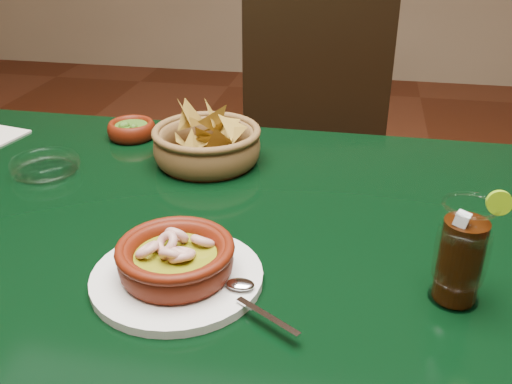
% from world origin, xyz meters
% --- Properties ---
extents(dining_table, '(1.20, 0.80, 0.75)m').
position_xyz_m(dining_table, '(0.00, 0.00, 0.65)').
color(dining_table, black).
rests_on(dining_table, ground).
extents(dining_chair, '(0.54, 0.54, 0.96)m').
position_xyz_m(dining_chair, '(0.18, 0.71, 0.53)').
color(dining_chair, black).
rests_on(dining_chair, ground).
extents(shrimp_plate, '(0.28, 0.22, 0.07)m').
position_xyz_m(shrimp_plate, '(0.07, -0.17, 0.78)').
color(shrimp_plate, silver).
rests_on(shrimp_plate, dining_table).
extents(chip_basket, '(0.23, 0.23, 0.14)m').
position_xyz_m(chip_basket, '(0.01, 0.20, 0.79)').
color(chip_basket, brown).
rests_on(chip_basket, dining_table).
extents(guacamole_ramekin, '(0.12, 0.12, 0.04)m').
position_xyz_m(guacamole_ramekin, '(-0.18, 0.29, 0.77)').
color(guacamole_ramekin, '#451005').
rests_on(guacamole_ramekin, dining_table).
extents(cola_drink, '(0.13, 0.13, 0.15)m').
position_xyz_m(cola_drink, '(0.41, -0.14, 0.82)').
color(cola_drink, white).
rests_on(cola_drink, dining_table).
extents(glass_ashtray, '(0.13, 0.13, 0.03)m').
position_xyz_m(glass_ashtray, '(-0.27, 0.10, 0.76)').
color(glass_ashtray, white).
rests_on(glass_ashtray, dining_table).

